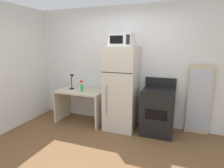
{
  "coord_description": "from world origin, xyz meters",
  "views": [
    {
      "loc": [
        1.11,
        -2.22,
        1.76
      ],
      "look_at": [
        -0.12,
        1.1,
        1.0
      ],
      "focal_mm": 29.02,
      "sensor_mm": 36.0,
      "label": 1
    }
  ],
  "objects_px": {
    "desk_lamp": "(72,79)",
    "leaning_mirror": "(199,100)",
    "desk": "(81,100)",
    "oven_range": "(158,111)",
    "spray_bottle": "(82,87)",
    "refrigerator": "(121,89)",
    "microwave": "(121,40)"
  },
  "relations": [
    {
      "from": "desk_lamp",
      "to": "leaning_mirror",
      "type": "distance_m",
      "value": 2.76
    },
    {
      "from": "desk",
      "to": "oven_range",
      "type": "bearing_deg",
      "value": 0.75
    },
    {
      "from": "desk_lamp",
      "to": "spray_bottle",
      "type": "distance_m",
      "value": 0.35
    },
    {
      "from": "desk_lamp",
      "to": "oven_range",
      "type": "bearing_deg",
      "value": -0.0
    },
    {
      "from": "refrigerator",
      "to": "microwave",
      "type": "bearing_deg",
      "value": -89.68
    },
    {
      "from": "refrigerator",
      "to": "oven_range",
      "type": "height_order",
      "value": "refrigerator"
    },
    {
      "from": "desk",
      "to": "spray_bottle",
      "type": "xyz_separation_m",
      "value": [
        0.08,
        -0.07,
        0.33
      ]
    },
    {
      "from": "refrigerator",
      "to": "microwave",
      "type": "distance_m",
      "value": 1.0
    },
    {
      "from": "desk_lamp",
      "to": "oven_range",
      "type": "xyz_separation_m",
      "value": [
        1.98,
        -0.0,
        -0.52
      ]
    },
    {
      "from": "leaning_mirror",
      "to": "oven_range",
      "type": "bearing_deg",
      "value": -161.36
    },
    {
      "from": "desk_lamp",
      "to": "microwave",
      "type": "height_order",
      "value": "microwave"
    },
    {
      "from": "spray_bottle",
      "to": "microwave",
      "type": "relative_size",
      "value": 0.54
    },
    {
      "from": "spray_bottle",
      "to": "leaning_mirror",
      "type": "bearing_deg",
      "value": 8.23
    },
    {
      "from": "desk",
      "to": "refrigerator",
      "type": "height_order",
      "value": "refrigerator"
    },
    {
      "from": "microwave",
      "to": "oven_range",
      "type": "relative_size",
      "value": 0.42
    },
    {
      "from": "desk",
      "to": "microwave",
      "type": "height_order",
      "value": "microwave"
    },
    {
      "from": "microwave",
      "to": "desk_lamp",
      "type": "bearing_deg",
      "value": 178.11
    },
    {
      "from": "spray_bottle",
      "to": "refrigerator",
      "type": "height_order",
      "value": "refrigerator"
    },
    {
      "from": "microwave",
      "to": "leaning_mirror",
      "type": "xyz_separation_m",
      "value": [
        1.53,
        0.3,
        -1.17
      ]
    },
    {
      "from": "desk",
      "to": "leaning_mirror",
      "type": "relative_size",
      "value": 0.77
    },
    {
      "from": "desk_lamp",
      "to": "refrigerator",
      "type": "xyz_separation_m",
      "value": [
        1.21,
        -0.02,
        -0.12
      ]
    },
    {
      "from": "desk",
      "to": "refrigerator",
      "type": "distance_m",
      "value": 1.04
    },
    {
      "from": "desk_lamp",
      "to": "microwave",
      "type": "xyz_separation_m",
      "value": [
        1.21,
        -0.04,
        0.88
      ]
    },
    {
      "from": "microwave",
      "to": "leaning_mirror",
      "type": "relative_size",
      "value": 0.33
    },
    {
      "from": "microwave",
      "to": "leaning_mirror",
      "type": "bearing_deg",
      "value": 10.93
    },
    {
      "from": "desk_lamp",
      "to": "spray_bottle",
      "type": "height_order",
      "value": "desk_lamp"
    },
    {
      "from": "spray_bottle",
      "to": "leaning_mirror",
      "type": "xyz_separation_m",
      "value": [
        2.43,
        0.35,
        -0.15
      ]
    },
    {
      "from": "desk",
      "to": "microwave",
      "type": "xyz_separation_m",
      "value": [
        0.97,
        -0.02,
        1.35
      ]
    },
    {
      "from": "desk",
      "to": "spray_bottle",
      "type": "distance_m",
      "value": 0.35
    },
    {
      "from": "refrigerator",
      "to": "oven_range",
      "type": "relative_size",
      "value": 1.58
    },
    {
      "from": "desk",
      "to": "oven_range",
      "type": "xyz_separation_m",
      "value": [
        1.75,
        0.02,
        -0.05
      ]
    },
    {
      "from": "microwave",
      "to": "desk",
      "type": "bearing_deg",
      "value": 179.01
    }
  ]
}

